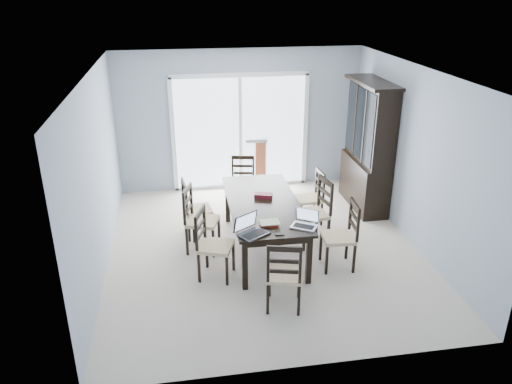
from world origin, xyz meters
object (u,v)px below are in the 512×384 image
(laptop_dark, at_px, (253,231))
(laptop_silver, at_px, (304,223))
(cell_phone, at_px, (280,234))
(chair_left_mid, at_px, (196,212))
(hot_tub, at_px, (222,150))
(dining_table, at_px, (264,207))
(game_box, at_px, (263,196))
(chair_left_far, at_px, (192,203))
(china_hutch, at_px, (368,148))
(chair_right_far, at_px, (314,191))
(chair_end_far, at_px, (243,177))
(chair_right_near, at_px, (346,228))
(chair_right_mid, at_px, (318,205))
(chair_end_near, at_px, (284,269))
(chair_left_near, at_px, (209,237))

(laptop_dark, distance_m, laptop_silver, 0.69)
(laptop_dark, xyz_separation_m, cell_phone, (0.32, -0.05, -0.06))
(chair_left_mid, relative_size, cell_phone, 10.22)
(cell_phone, relative_size, hot_tub, 0.06)
(dining_table, xyz_separation_m, game_box, (0.03, 0.17, 0.11))
(dining_table, bearing_deg, laptop_dark, -107.59)
(chair_left_far, height_order, laptop_silver, chair_left_far)
(china_hutch, xyz_separation_m, chair_right_far, (-1.06, -0.48, -0.53))
(chair_end_far, height_order, laptop_dark, chair_end_far)
(china_hutch, relative_size, chair_right_near, 1.98)
(china_hutch, xyz_separation_m, game_box, (-2.00, -1.08, -0.29))
(chair_right_mid, height_order, hot_tub, chair_right_mid)
(laptop_dark, distance_m, game_box, 1.17)
(chair_right_far, relative_size, laptop_silver, 2.62)
(chair_right_mid, bearing_deg, chair_end_near, 141.59)
(chair_right_mid, xyz_separation_m, cell_phone, (-0.81, -1.08, 0.14))
(chair_right_mid, bearing_deg, chair_end_far, 22.37)
(chair_left_far, xyz_separation_m, chair_right_far, (1.97, 0.18, -0.02))
(chair_right_near, height_order, chair_end_far, chair_right_near)
(china_hutch, relative_size, chair_left_far, 2.07)
(chair_right_near, bearing_deg, hot_tub, 21.75)
(china_hutch, height_order, cell_phone, china_hutch)
(chair_left_mid, distance_m, cell_phone, 1.52)
(china_hutch, distance_m, hot_tub, 3.16)
(china_hutch, xyz_separation_m, chair_left_far, (-3.03, -0.66, -0.51))
(chair_right_mid, bearing_deg, laptop_silver, 143.63)
(chair_left_far, relative_size, game_box, 4.09)
(chair_left_mid, height_order, chair_right_near, chair_left_mid)
(china_hutch, xyz_separation_m, cell_phone, (-2.00, -2.25, -0.32))
(laptop_silver, bearing_deg, chair_left_far, 166.47)
(china_hutch, xyz_separation_m, chair_right_near, (-1.01, -1.91, -0.48))
(cell_phone, bearing_deg, game_box, 90.63)
(dining_table, height_order, chair_right_mid, chair_right_mid)
(chair_end_far, bearing_deg, hot_tub, -72.47)
(chair_right_far, distance_m, hot_tub, 2.84)
(dining_table, height_order, game_box, game_box)
(chair_right_far, xyz_separation_m, chair_end_far, (-1.06, 0.76, 0.02))
(chair_right_mid, distance_m, laptop_silver, 1.05)
(chair_right_near, bearing_deg, chair_left_near, 91.98)
(game_box, bearing_deg, dining_table, -98.73)
(laptop_dark, bearing_deg, chair_end_near, -97.30)
(laptop_silver, bearing_deg, chair_right_near, 47.78)
(chair_left_mid, height_order, chair_end_near, chair_left_mid)
(cell_phone, bearing_deg, chair_left_near, 156.23)
(chair_left_mid, xyz_separation_m, chair_right_near, (1.99, -0.81, -0.01))
(chair_left_far, bearing_deg, laptop_dark, 17.58)
(chair_left_mid, bearing_deg, chair_end_far, 164.99)
(chair_left_far, distance_m, hot_tub, 2.83)
(dining_table, relative_size, chair_left_mid, 1.93)
(chair_right_far, bearing_deg, chair_end_far, 50.12)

